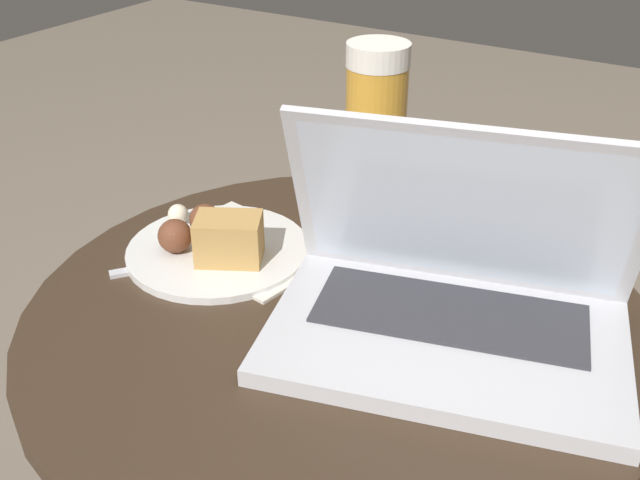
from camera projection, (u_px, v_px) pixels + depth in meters
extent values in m
cylinder|color=#38281C|center=(337.00, 314.00, 0.79)|extent=(0.66, 0.66, 0.02)
cube|color=silver|center=(246.00, 247.00, 0.89)|extent=(0.22, 0.17, 0.00)
cube|color=silver|center=(444.00, 341.00, 0.72)|extent=(0.39, 0.30, 0.02)
cube|color=#333338|center=(450.00, 314.00, 0.74)|extent=(0.28, 0.17, 0.00)
cube|color=silver|center=(464.00, 210.00, 0.72)|extent=(0.35, 0.17, 0.20)
cube|color=silver|center=(463.00, 212.00, 0.72)|extent=(0.32, 0.15, 0.18)
cylinder|color=gold|center=(375.00, 142.00, 0.92)|extent=(0.07, 0.07, 0.19)
cylinder|color=white|center=(378.00, 54.00, 0.87)|extent=(0.08, 0.08, 0.03)
cylinder|color=silver|center=(218.00, 250.00, 0.88)|extent=(0.21, 0.21, 0.01)
cube|color=tan|center=(229.00, 239.00, 0.84)|extent=(0.09, 0.08, 0.05)
sphere|color=brown|center=(175.00, 236.00, 0.86)|extent=(0.04, 0.04, 0.04)
sphere|color=brown|center=(205.00, 220.00, 0.89)|extent=(0.04, 0.04, 0.04)
sphere|color=beige|center=(178.00, 214.00, 0.92)|extent=(0.03, 0.03, 0.03)
cube|color=silver|center=(163.00, 265.00, 0.85)|extent=(0.08, 0.10, 0.00)
cube|color=silver|center=(236.00, 252.00, 0.88)|extent=(0.05, 0.06, 0.00)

